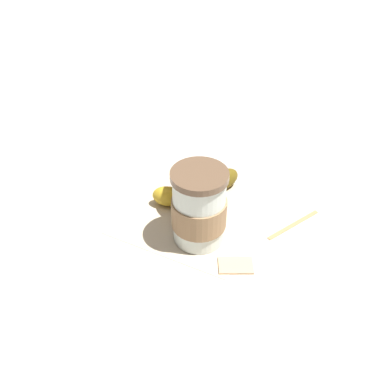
# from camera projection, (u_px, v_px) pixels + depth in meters

# --- Properties ---
(ground_plane) EXTENTS (3.00, 3.00, 0.00)m
(ground_plane) POSITION_uv_depth(u_px,v_px,m) (192.00, 214.00, 0.74)
(ground_plane) COLOR beige
(paper_napkin) EXTENTS (0.25, 0.25, 0.00)m
(paper_napkin) POSITION_uv_depth(u_px,v_px,m) (192.00, 213.00, 0.74)
(paper_napkin) COLOR beige
(paper_napkin) RESTS_ON ground_plane
(coffee_cup) EXTENTS (0.08, 0.08, 0.12)m
(coffee_cup) POSITION_uv_depth(u_px,v_px,m) (199.00, 208.00, 0.66)
(coffee_cup) COLOR silver
(coffee_cup) RESTS_ON paper_napkin
(muffin) EXTENTS (0.08, 0.08, 0.09)m
(muffin) POSITION_uv_depth(u_px,v_px,m) (194.00, 185.00, 0.72)
(muffin) COLOR beige
(muffin) RESTS_ON paper_napkin
(banana) EXTENTS (0.10, 0.15, 0.04)m
(banana) POSITION_uv_depth(u_px,v_px,m) (199.00, 189.00, 0.76)
(banana) COLOR gold
(banana) RESTS_ON paper_napkin
(sugar_packet) EXTENTS (0.06, 0.06, 0.01)m
(sugar_packet) POSITION_uv_depth(u_px,v_px,m) (236.00, 265.00, 0.64)
(sugar_packet) COLOR #E0B27F
(sugar_packet) RESTS_ON ground_plane
(wooden_stirrer) EXTENTS (0.03, 0.11, 0.00)m
(wooden_stirrer) POSITION_uv_depth(u_px,v_px,m) (293.00, 225.00, 0.72)
(wooden_stirrer) COLOR tan
(wooden_stirrer) RESTS_ON ground_plane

